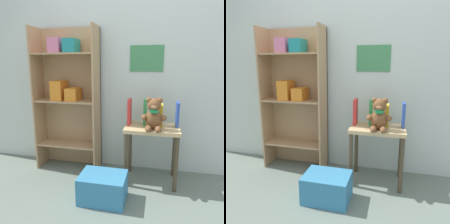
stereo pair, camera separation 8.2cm
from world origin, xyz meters
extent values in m
cube|color=silver|center=(0.00, 1.43, 1.25)|extent=(4.80, 0.06, 2.50)
cube|color=#3D8451|center=(-0.03, 1.40, 1.27)|extent=(0.36, 0.01, 0.27)
cube|color=tan|center=(-1.25, 1.24, 0.80)|extent=(0.02, 0.28, 1.61)
cube|color=tan|center=(-0.55, 1.24, 0.80)|extent=(0.02, 0.28, 1.61)
cube|color=tan|center=(-0.90, 1.38, 0.80)|extent=(0.72, 0.02, 1.61)
cube|color=tan|center=(-0.90, 1.24, 0.29)|extent=(0.68, 0.26, 0.02)
cube|color=tan|center=(-0.90, 1.24, 0.80)|extent=(0.68, 0.26, 0.02)
cube|color=tan|center=(-0.90, 1.24, 1.32)|extent=(0.68, 0.26, 0.02)
cube|color=#D17093|center=(-0.98, 1.23, 1.40)|extent=(0.13, 0.20, 0.16)
cube|color=teal|center=(-0.81, 1.23, 1.40)|extent=(0.13, 0.20, 0.14)
cube|color=orange|center=(-0.98, 1.23, 0.92)|extent=(0.13, 0.20, 0.22)
cube|color=orange|center=(-0.81, 1.23, 0.88)|extent=(0.13, 0.20, 0.14)
cube|color=tan|center=(0.07, 1.12, 0.58)|extent=(0.54, 0.38, 0.04)
cylinder|color=#453A29|center=(-0.18, 0.96, 0.28)|extent=(0.04, 0.04, 0.56)
cylinder|color=#453A29|center=(0.31, 0.96, 0.28)|extent=(0.04, 0.04, 0.56)
cylinder|color=#453A29|center=(-0.18, 1.28, 0.28)|extent=(0.04, 0.04, 0.56)
cylinder|color=#453A29|center=(0.31, 1.28, 0.28)|extent=(0.04, 0.04, 0.56)
ellipsoid|color=brown|center=(0.08, 1.04, 0.69)|extent=(0.16, 0.12, 0.19)
sphere|color=brown|center=(0.08, 1.04, 0.83)|extent=(0.13, 0.13, 0.13)
sphere|color=brown|center=(0.03, 1.04, 0.88)|extent=(0.06, 0.06, 0.06)
sphere|color=brown|center=(0.13, 1.04, 0.88)|extent=(0.06, 0.06, 0.06)
ellipsoid|color=#9B6842|center=(0.08, 0.98, 0.82)|extent=(0.06, 0.04, 0.04)
ellipsoid|color=brown|center=(-0.01, 1.02, 0.71)|extent=(0.05, 0.10, 0.05)
ellipsoid|color=brown|center=(0.17, 1.02, 0.71)|extent=(0.05, 0.10, 0.05)
ellipsoid|color=brown|center=(0.03, 0.94, 0.62)|extent=(0.06, 0.11, 0.06)
ellipsoid|color=brown|center=(0.12, 0.94, 0.62)|extent=(0.06, 0.11, 0.06)
cube|color=#198E4C|center=(0.08, 0.98, 0.78)|extent=(0.07, 0.02, 0.03)
cube|color=red|center=(-0.18, 1.18, 0.73)|extent=(0.04, 0.15, 0.26)
cube|color=#33934C|center=(-0.01, 1.18, 0.73)|extent=(0.03, 0.11, 0.27)
cube|color=gold|center=(0.15, 1.18, 0.70)|extent=(0.04, 0.14, 0.22)
cube|color=#2D51B7|center=(0.31, 1.19, 0.72)|extent=(0.03, 0.14, 0.25)
cube|color=teal|center=(-0.33, 0.68, 0.12)|extent=(0.41, 0.30, 0.25)
camera|label=1|loc=(0.13, -1.03, 1.21)|focal=35.00mm
camera|label=2|loc=(0.21, -1.01, 1.21)|focal=35.00mm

